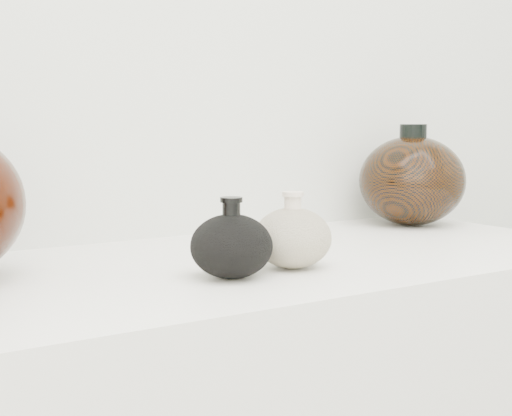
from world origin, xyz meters
TOP-DOWN VIEW (x-y plane):
  - black_gourd_vase at (-0.06, 0.85)m, footprint 0.12×0.12m
  - cream_gourd_vase at (0.04, 0.86)m, footprint 0.12×0.12m
  - right_round_pot at (0.47, 1.08)m, footprint 0.26×0.26m

SIDE VIEW (x-z plane):
  - black_gourd_vase at x=-0.06m, z-range 0.89..0.99m
  - cream_gourd_vase at x=0.04m, z-range 0.89..0.99m
  - right_round_pot at x=0.47m, z-range 0.89..1.08m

